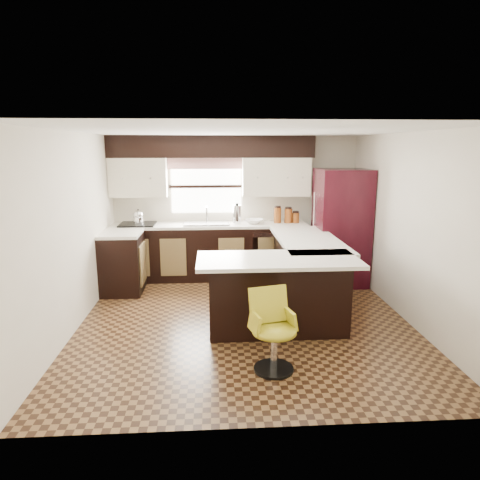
{
  "coord_description": "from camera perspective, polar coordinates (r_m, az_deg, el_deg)",
  "views": [
    {
      "loc": [
        -0.4,
        -5.23,
        2.21
      ],
      "look_at": [
        -0.03,
        0.45,
        0.97
      ],
      "focal_mm": 32.0,
      "sensor_mm": 36.0,
      "label": 1
    }
  ],
  "objects": [
    {
      "name": "floor",
      "position": [
        5.69,
        0.61,
        -10.61
      ],
      "size": [
        4.4,
        4.4,
        0.0
      ],
      "primitive_type": "plane",
      "color": "#49301A",
      "rests_on": "ground"
    },
    {
      "name": "ceiling",
      "position": [
        5.24,
        0.67,
        14.33
      ],
      "size": [
        4.4,
        4.4,
        0.0
      ],
      "primitive_type": "plane",
      "rotation": [
        3.14,
        0.0,
        0.0
      ],
      "color": "silver",
      "rests_on": "wall_back"
    },
    {
      "name": "wall_back",
      "position": [
        7.5,
        -0.63,
        4.53
      ],
      "size": [
        4.4,
        0.0,
        4.4
      ],
      "primitive_type": "plane",
      "rotation": [
        1.57,
        0.0,
        0.0
      ],
      "color": "beige",
      "rests_on": "floor"
    },
    {
      "name": "wall_front",
      "position": [
        3.21,
        3.61,
        -6.09
      ],
      "size": [
        4.4,
        0.0,
        4.4
      ],
      "primitive_type": "plane",
      "rotation": [
        -1.57,
        0.0,
        0.0
      ],
      "color": "beige",
      "rests_on": "floor"
    },
    {
      "name": "wall_left",
      "position": [
        5.59,
        -21.37,
        0.99
      ],
      "size": [
        0.0,
        4.4,
        4.4
      ],
      "primitive_type": "plane",
      "rotation": [
        1.57,
        0.0,
        1.57
      ],
      "color": "beige",
      "rests_on": "floor"
    },
    {
      "name": "wall_right",
      "position": [
        5.88,
        21.51,
        1.5
      ],
      "size": [
        0.0,
        4.4,
        4.4
      ],
      "primitive_type": "plane",
      "rotation": [
        1.57,
        0.0,
        -1.57
      ],
      "color": "beige",
      "rests_on": "floor"
    },
    {
      "name": "base_cab_back",
      "position": [
        7.34,
        -4.0,
        -1.64
      ],
      "size": [
        3.3,
        0.6,
        0.9
      ],
      "primitive_type": "cube",
      "color": "black",
      "rests_on": "floor"
    },
    {
      "name": "base_cab_left",
      "position": [
        6.86,
        -15.39,
        -3.07
      ],
      "size": [
        0.6,
        0.7,
        0.9
      ],
      "primitive_type": "cube",
      "color": "black",
      "rests_on": "floor"
    },
    {
      "name": "counter_back",
      "position": [
        7.24,
        -4.05,
        1.99
      ],
      "size": [
        3.3,
        0.6,
        0.04
      ],
      "primitive_type": "cube",
      "color": "silver",
      "rests_on": "base_cab_back"
    },
    {
      "name": "counter_left",
      "position": [
        6.75,
        -15.62,
        0.81
      ],
      "size": [
        0.6,
        0.7,
        0.04
      ],
      "primitive_type": "cube",
      "color": "silver",
      "rests_on": "base_cab_left"
    },
    {
      "name": "soffit",
      "position": [
        7.25,
        -3.8,
        12.32
      ],
      "size": [
        3.4,
        0.35,
        0.36
      ],
      "primitive_type": "cube",
      "color": "black",
      "rests_on": "wall_back"
    },
    {
      "name": "upper_cab_left",
      "position": [
        7.37,
        -13.37,
        8.12
      ],
      "size": [
        0.94,
        0.35,
        0.64
      ],
      "primitive_type": "cube",
      "color": "beige",
      "rests_on": "wall_back"
    },
    {
      "name": "upper_cab_right",
      "position": [
        7.35,
        4.8,
        8.4
      ],
      "size": [
        1.14,
        0.35,
        0.64
      ],
      "primitive_type": "cube",
      "color": "beige",
      "rests_on": "wall_back"
    },
    {
      "name": "window_pane",
      "position": [
        7.44,
        -4.51,
        7.13
      ],
      "size": [
        1.2,
        0.02,
        0.9
      ],
      "primitive_type": "cube",
      "color": "white",
      "rests_on": "wall_back"
    },
    {
      "name": "valance",
      "position": [
        7.37,
        -4.56,
        10.13
      ],
      "size": [
        1.3,
        0.06,
        0.18
      ],
      "primitive_type": "cube",
      "color": "#D19B93",
      "rests_on": "wall_back"
    },
    {
      "name": "sink",
      "position": [
        7.22,
        -4.46,
        2.25
      ],
      "size": [
        0.75,
        0.45,
        0.03
      ],
      "primitive_type": "cube",
      "color": "#B2B2B7",
      "rests_on": "counter_back"
    },
    {
      "name": "dishwasher",
      "position": [
        7.13,
        4.06,
        -2.22
      ],
      "size": [
        0.58,
        0.03,
        0.78
      ],
      "primitive_type": "cube",
      "color": "black",
      "rests_on": "floor"
    },
    {
      "name": "cooktop",
      "position": [
        7.32,
        -13.49,
        2.07
      ],
      "size": [
        0.58,
        0.5,
        0.02
      ],
      "primitive_type": "cube",
      "color": "black",
      "rests_on": "counter_back"
    },
    {
      "name": "peninsula_long",
      "position": [
        6.25,
        8.47,
        -4.24
      ],
      "size": [
        0.6,
        1.95,
        0.9
      ],
      "primitive_type": "cube",
      "color": "black",
      "rests_on": "floor"
    },
    {
      "name": "peninsula_return",
      "position": [
        5.24,
        5.04,
        -7.41
      ],
      "size": [
        1.65,
        0.6,
        0.9
      ],
      "primitive_type": "cube",
      "color": "black",
      "rests_on": "floor"
    },
    {
      "name": "counter_pen_long",
      "position": [
        6.14,
        9.07,
        0.0
      ],
      "size": [
        0.84,
        1.95,
        0.04
      ],
      "primitive_type": "cube",
      "color": "silver",
      "rests_on": "peninsula_long"
    },
    {
      "name": "counter_pen_return",
      "position": [
        5.01,
        5.07,
        -2.68
      ],
      "size": [
        1.89,
        0.84,
        0.04
      ],
      "primitive_type": "cube",
      "color": "silver",
      "rests_on": "peninsula_return"
    },
    {
      "name": "refrigerator",
      "position": [
        7.13,
        13.29,
        1.65
      ],
      "size": [
        0.8,
        0.77,
        1.87
      ],
      "primitive_type": "cube",
      "color": "black",
      "rests_on": "floor"
    },
    {
      "name": "bar_chair",
      "position": [
        4.36,
        4.6,
        -12.12
      ],
      "size": [
        0.54,
        0.54,
        0.83
      ],
      "primitive_type": null,
      "rotation": [
        0.0,
        0.0,
        0.25
      ],
      "color": "gold",
      "rests_on": "floor"
    },
    {
      "name": "kettle",
      "position": [
        7.3,
        -13.4,
        3.1
      ],
      "size": [
        0.18,
        0.18,
        0.24
      ],
      "primitive_type": null,
      "color": "silver",
      "rests_on": "cooktop"
    },
    {
      "name": "percolator",
      "position": [
        7.22,
        -0.41,
        3.44
      ],
      "size": [
        0.14,
        0.14,
        0.31
      ],
      "primitive_type": "cylinder",
      "color": "silver",
      "rests_on": "counter_back"
    },
    {
      "name": "mixing_bowl",
      "position": [
        7.26,
        1.89,
        2.52
      ],
      "size": [
        0.38,
        0.38,
        0.07
      ],
      "primitive_type": "imported",
      "rotation": [
        0.0,
        0.0,
        -0.36
      ],
      "color": "white",
      "rests_on": "counter_back"
    },
    {
      "name": "canister_large",
      "position": [
        7.32,
        5.02,
        3.3
      ],
      "size": [
        0.12,
        0.12,
        0.26
      ],
      "primitive_type": "cylinder",
      "color": "brown",
      "rests_on": "counter_back"
    },
    {
      "name": "canister_med",
      "position": [
        7.35,
        6.45,
        3.22
      ],
      "size": [
        0.13,
        0.13,
        0.24
      ],
      "primitive_type": "cylinder",
      "color": "brown",
      "rests_on": "counter_back"
    },
    {
      "name": "canister_small",
      "position": [
        7.38,
        7.43,
        2.96
      ],
      "size": [
        0.12,
        0.12,
        0.17
      ],
      "primitive_type": "cylinder",
      "color": "brown",
      "rests_on": "counter_back"
    }
  ]
}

